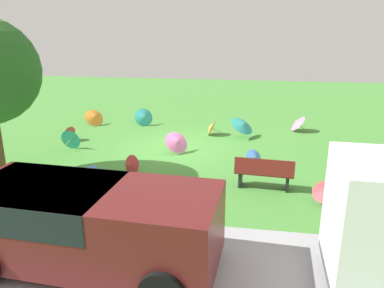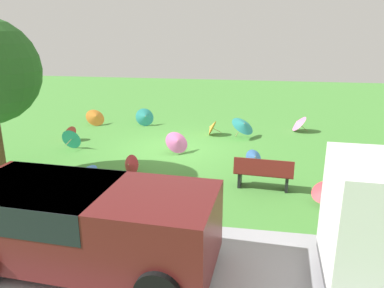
{
  "view_description": "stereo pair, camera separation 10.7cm",
  "coord_description": "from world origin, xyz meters",
  "px_view_note": "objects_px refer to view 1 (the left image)",
  "views": [
    {
      "loc": [
        -2.81,
        12.76,
        4.22
      ],
      "look_at": [
        -0.89,
        1.18,
        0.6
      ],
      "focal_mm": 34.83,
      "sensor_mm": 36.0,
      "label": 1
    },
    {
      "loc": [
        -2.91,
        12.74,
        4.22
      ],
      "look_at": [
        -0.89,
        1.18,
        0.6
      ],
      "focal_mm": 34.83,
      "sensor_mm": 36.0,
      "label": 2
    }
  ],
  "objects_px": {
    "park_bench": "(264,173)",
    "parasol_red_0": "(326,190)",
    "parasol_blue_0": "(87,172)",
    "parasol_blue_2": "(254,157)",
    "parasol_red_2": "(68,133)",
    "parasol_teal_2": "(72,138)",
    "parasol_orange_1": "(210,127)",
    "parasol_teal_1": "(144,117)",
    "parasol_orange_2": "(94,117)",
    "parasol_red_1": "(130,165)",
    "parasol_pink_2": "(297,122)",
    "van_dark": "(84,219)",
    "parasol_teal_0": "(243,125)",
    "parasol_pink_0": "(177,142)"
  },
  "relations": [
    {
      "from": "parasol_blue_2",
      "to": "parasol_orange_2",
      "type": "bearing_deg",
      "value": -29.8
    },
    {
      "from": "park_bench",
      "to": "parasol_pink_2",
      "type": "distance_m",
      "value": 6.59
    },
    {
      "from": "parasol_red_1",
      "to": "parasol_teal_2",
      "type": "distance_m",
      "value": 3.63
    },
    {
      "from": "park_bench",
      "to": "parasol_red_0",
      "type": "height_order",
      "value": "park_bench"
    },
    {
      "from": "parasol_pink_0",
      "to": "parasol_pink_2",
      "type": "distance_m",
      "value": 5.85
    },
    {
      "from": "parasol_teal_1",
      "to": "van_dark",
      "type": "bearing_deg",
      "value": 100.52
    },
    {
      "from": "parasol_red_0",
      "to": "parasol_orange_1",
      "type": "relative_size",
      "value": 1.35
    },
    {
      "from": "parasol_orange_1",
      "to": "parasol_teal_1",
      "type": "height_order",
      "value": "parasol_teal_1"
    },
    {
      "from": "parasol_orange_1",
      "to": "parasol_pink_0",
      "type": "bearing_deg",
      "value": 70.64
    },
    {
      "from": "parasol_blue_0",
      "to": "parasol_red_0",
      "type": "xyz_separation_m",
      "value": [
        -6.4,
        0.2,
        -0.01
      ]
    },
    {
      "from": "parasol_teal_1",
      "to": "parasol_orange_2",
      "type": "distance_m",
      "value": 2.28
    },
    {
      "from": "parasol_pink_0",
      "to": "parasol_blue_2",
      "type": "distance_m",
      "value": 2.85
    },
    {
      "from": "parasol_red_0",
      "to": "parasol_orange_2",
      "type": "height_order",
      "value": "parasol_orange_2"
    },
    {
      "from": "parasol_blue_0",
      "to": "parasol_orange_1",
      "type": "bearing_deg",
      "value": -115.92
    },
    {
      "from": "parasol_pink_0",
      "to": "parasol_blue_2",
      "type": "relative_size",
      "value": 1.52
    },
    {
      "from": "parasol_orange_1",
      "to": "parasol_pink_2",
      "type": "xyz_separation_m",
      "value": [
        -3.6,
        -1.19,
        0.07
      ]
    },
    {
      "from": "parasol_pink_0",
      "to": "parasol_orange_2",
      "type": "distance_m",
      "value": 5.62
    },
    {
      "from": "parasol_teal_2",
      "to": "parasol_orange_2",
      "type": "xyz_separation_m",
      "value": [
        0.61,
        -3.45,
        -0.0
      ]
    },
    {
      "from": "parasol_red_0",
      "to": "parasol_orange_1",
      "type": "xyz_separation_m",
      "value": [
        3.58,
        -6.0,
        -0.08
      ]
    },
    {
      "from": "parasol_teal_2",
      "to": "parasol_pink_2",
      "type": "distance_m",
      "value": 9.27
    },
    {
      "from": "park_bench",
      "to": "parasol_red_1",
      "type": "xyz_separation_m",
      "value": [
        3.96,
        -0.42,
        -0.16
      ]
    },
    {
      "from": "parasol_orange_2",
      "to": "parasol_red_1",
      "type": "bearing_deg",
      "value": 122.56
    },
    {
      "from": "parasol_orange_2",
      "to": "parasol_red_0",
      "type": "bearing_deg",
      "value": 143.13
    },
    {
      "from": "parasol_red_0",
      "to": "parasol_red_1",
      "type": "bearing_deg",
      "value": -12.31
    },
    {
      "from": "van_dark",
      "to": "parasol_teal_2",
      "type": "relative_size",
      "value": 6.12
    },
    {
      "from": "park_bench",
      "to": "parasol_red_0",
      "type": "bearing_deg",
      "value": 152.91
    },
    {
      "from": "parasol_red_0",
      "to": "parasol_teal_0",
      "type": "bearing_deg",
      "value": -68.54
    },
    {
      "from": "parasol_teal_1",
      "to": "parasol_blue_2",
      "type": "distance_m",
      "value": 6.7
    },
    {
      "from": "van_dark",
      "to": "parasol_teal_0",
      "type": "distance_m",
      "value": 9.35
    },
    {
      "from": "parasol_red_0",
      "to": "parasol_orange_2",
      "type": "relative_size",
      "value": 0.84
    },
    {
      "from": "parasol_red_0",
      "to": "parasol_teal_0",
      "type": "xyz_separation_m",
      "value": [
        2.25,
        -5.74,
        0.15
      ]
    },
    {
      "from": "park_bench",
      "to": "parasol_pink_2",
      "type": "relative_size",
      "value": 1.94
    },
    {
      "from": "park_bench",
      "to": "parasol_teal_1",
      "type": "relative_size",
      "value": 1.63
    },
    {
      "from": "van_dark",
      "to": "parasol_pink_0",
      "type": "relative_size",
      "value": 4.41
    },
    {
      "from": "parasol_blue_2",
      "to": "parasol_red_2",
      "type": "xyz_separation_m",
      "value": [
        7.26,
        -1.65,
        0.03
      ]
    },
    {
      "from": "park_bench",
      "to": "parasol_red_1",
      "type": "bearing_deg",
      "value": -6.1
    },
    {
      "from": "parasol_red_0",
      "to": "parasol_teal_0",
      "type": "height_order",
      "value": "parasol_teal_0"
    },
    {
      "from": "parasol_orange_2",
      "to": "parasol_blue_2",
      "type": "bearing_deg",
      "value": 150.2
    },
    {
      "from": "parasol_red_1",
      "to": "parasol_pink_2",
      "type": "distance_m",
      "value": 8.12
    },
    {
      "from": "parasol_red_1",
      "to": "parasol_orange_2",
      "type": "xyz_separation_m",
      "value": [
        3.56,
        -5.57,
        0.07
      ]
    },
    {
      "from": "parasol_red_0",
      "to": "parasol_red_1",
      "type": "height_order",
      "value": "parasol_red_0"
    },
    {
      "from": "parasol_orange_1",
      "to": "parasol_red_2",
      "type": "xyz_separation_m",
      "value": [
        5.44,
        1.74,
        -0.02
      ]
    },
    {
      "from": "parasol_blue_0",
      "to": "parasol_pink_2",
      "type": "relative_size",
      "value": 1.02
    },
    {
      "from": "van_dark",
      "to": "parasol_orange_2",
      "type": "relative_size",
      "value": 4.26
    },
    {
      "from": "parasol_pink_2",
      "to": "parasol_red_2",
      "type": "bearing_deg",
      "value": 17.97
    },
    {
      "from": "parasol_teal_0",
      "to": "parasol_blue_2",
      "type": "height_order",
      "value": "parasol_teal_0"
    },
    {
      "from": "parasol_red_2",
      "to": "parasol_teal_2",
      "type": "bearing_deg",
      "value": 123.25
    },
    {
      "from": "parasol_blue_0",
      "to": "parasol_pink_0",
      "type": "xyz_separation_m",
      "value": [
        -1.92,
        -3.24,
        0.01
      ]
    },
    {
      "from": "parasol_red_1",
      "to": "parasol_red_2",
      "type": "distance_m",
      "value": 4.7
    },
    {
      "from": "van_dark",
      "to": "parasol_pink_0",
      "type": "distance_m",
      "value": 6.71
    }
  ]
}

